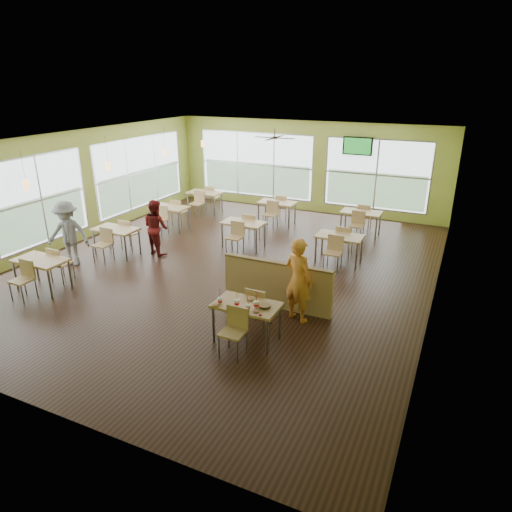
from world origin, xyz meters
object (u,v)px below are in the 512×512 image
at_px(half_wall_divider, 277,285).
at_px(food_basket, 265,306).
at_px(main_table, 247,310).
at_px(man_plaid, 298,280).

bearing_deg(half_wall_divider, food_basket, -76.25).
xyz_separation_m(half_wall_divider, food_basket, (0.35, -1.43, 0.26)).
height_order(half_wall_divider, food_basket, half_wall_divider).
relative_size(main_table, food_basket, 6.76).
distance_m(main_table, man_plaid, 1.30).
bearing_deg(man_plaid, half_wall_divider, -9.07).
bearing_deg(food_basket, half_wall_divider, 103.75).
distance_m(half_wall_divider, food_basket, 1.50).
height_order(man_plaid, food_basket, man_plaid).
bearing_deg(main_table, half_wall_divider, 90.00).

